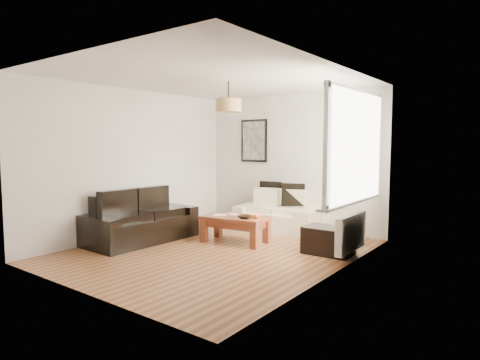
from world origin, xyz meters
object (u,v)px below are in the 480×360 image
Objects in this scene: loveseat_cream at (277,212)px; sofa_leather at (141,218)px; ottoman at (328,241)px; coffee_table at (235,229)px.

loveseat_cream is 0.79× the size of sofa_leather.
loveseat_cream is 2.08× the size of ottoman.
ottoman is at bearing -67.44° from sofa_leather.
sofa_leather is 3.10m from ottoman.
ottoman is (1.47, -0.92, -0.16)m from loveseat_cream.
loveseat_cream is 1.74m from ottoman.
sofa_leather is 2.61× the size of ottoman.
coffee_table is at bearing -104.74° from loveseat_cream.
sofa_leather is at bearing -158.64° from ottoman.
loveseat_cream reaches higher than ottoman.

